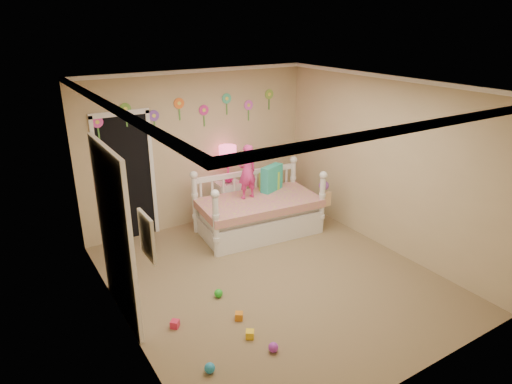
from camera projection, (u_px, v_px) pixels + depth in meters
floor at (273, 278)px, 6.20m from camera, size 4.00×4.50×0.01m
ceiling at (276, 86)px, 5.26m from camera, size 4.00×4.50×0.01m
back_wall at (199, 149)px, 7.51m from camera, size 4.00×0.01×2.60m
left_wall at (117, 225)px, 4.74m from camera, size 0.01×4.50×2.60m
right_wall at (385, 164)px, 6.72m from camera, size 0.01×4.50×2.60m
crown_molding at (276, 88)px, 5.27m from camera, size 4.00×4.50×0.06m
daybed at (258, 202)px, 7.35m from camera, size 2.06×1.25×1.07m
pillow_turquoise at (272, 178)px, 7.61m from camera, size 0.46×0.30×0.44m
pillow_lime at (269, 181)px, 7.64m from camera, size 0.35×0.16×0.32m
child at (247, 172)px, 7.21m from camera, size 0.33×0.22×0.90m
nightstand at (229, 201)px, 7.91m from camera, size 0.43×0.33×0.69m
table_lamp at (228, 158)px, 7.63m from camera, size 0.30×0.30×0.65m
closet_doorway at (126, 177)px, 6.97m from camera, size 0.90×0.04×2.07m
flower_decals at (192, 111)px, 7.22m from camera, size 3.40×0.02×0.50m
mirror_closet at (116, 235)px, 5.09m from camera, size 0.07×1.30×2.10m
wall_picture at (147, 236)px, 3.95m from camera, size 0.05×0.34×0.42m
hanging_bag at (324, 195)px, 7.35m from camera, size 0.20×0.16×0.36m
toy_scatter at (215, 327)px, 5.13m from camera, size 1.22×1.50×0.11m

